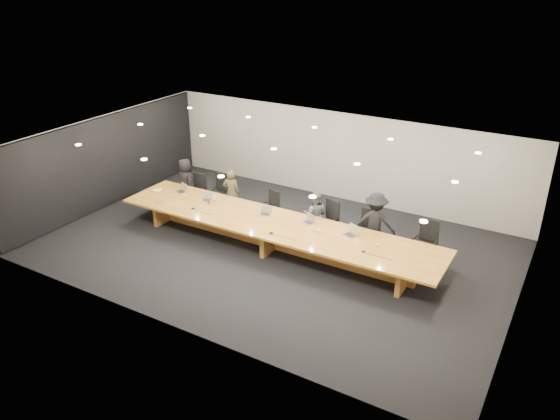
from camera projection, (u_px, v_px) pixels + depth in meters
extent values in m
plane|color=black|center=(274.00, 248.00, 14.51)|extent=(12.00, 12.00, 0.00)
cube|color=#BAB3A9|center=(340.00, 156.00, 17.08)|extent=(12.00, 0.02, 2.80)
cube|color=black|center=(108.00, 162.00, 16.68)|extent=(0.08, 7.84, 2.74)
cube|color=brown|center=(274.00, 224.00, 14.22)|extent=(9.00, 1.80, 0.06)
cube|color=brown|center=(274.00, 237.00, 14.37)|extent=(7.65, 0.15, 0.69)
cube|color=brown|center=(169.00, 208.00, 16.02)|extent=(0.12, 1.26, 0.69)
cube|color=brown|center=(274.00, 237.00, 14.37)|extent=(0.12, 1.26, 0.69)
cube|color=brown|center=(407.00, 272.00, 12.72)|extent=(0.12, 1.26, 0.69)
imported|color=black|center=(186.00, 182.00, 16.91)|extent=(0.84, 0.69, 1.47)
imported|color=#3A351F|center=(231.00, 192.00, 16.21)|extent=(0.59, 0.49, 1.40)
imported|color=#505052|center=(315.00, 214.00, 14.89)|extent=(0.78, 0.70, 1.32)
imported|color=black|center=(375.00, 223.00, 14.06)|extent=(1.17, 0.84, 1.64)
cylinder|color=silver|center=(215.00, 201.00, 15.24)|extent=(0.09, 0.09, 0.23)
cylinder|color=brown|center=(209.00, 202.00, 15.30)|extent=(0.08, 0.08, 0.10)
cone|color=silver|center=(318.00, 231.00, 13.66)|extent=(0.10, 0.10, 0.09)
cone|color=silver|center=(377.00, 245.00, 12.99)|extent=(0.07, 0.07, 0.08)
cube|color=white|center=(157.00, 190.00, 16.25)|extent=(0.26, 0.23, 0.01)
cube|color=#64CD36|center=(157.00, 189.00, 16.26)|extent=(0.16, 0.13, 0.02)
cube|color=silver|center=(160.00, 203.00, 15.36)|extent=(0.22, 0.18, 0.03)
cone|color=black|center=(193.00, 208.00, 15.02)|extent=(0.16, 0.16, 0.03)
cone|color=black|center=(271.00, 233.00, 13.65)|extent=(0.14, 0.14, 0.03)
cone|color=black|center=(364.00, 251.00, 12.78)|extent=(0.12, 0.12, 0.03)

